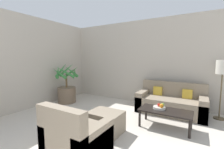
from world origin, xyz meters
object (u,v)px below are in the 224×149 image
at_px(potted_palm, 67,90).
at_px(ottoman, 106,122).
at_px(coffee_table, 165,112).
at_px(apple_green, 163,105).
at_px(fruit_bowl, 159,108).
at_px(floor_lamp, 223,71).
at_px(apple_red, 159,105).
at_px(sofa_loveseat, 170,103).
at_px(armchair, 76,138).
at_px(orange_fruit, 161,106).

height_order(potted_palm, ottoman, potted_palm).
distance_m(coffee_table, apple_green, 0.17).
bearing_deg(fruit_bowl, floor_lamp, 43.73).
distance_m(apple_red, ottoman, 1.21).
height_order(potted_palm, coffee_table, potted_palm).
height_order(coffee_table, fruit_bowl, fruit_bowl).
relative_size(sofa_loveseat, coffee_table, 1.62).
relative_size(potted_palm, coffee_table, 1.26).
bearing_deg(armchair, potted_palm, 140.12).
xyz_separation_m(apple_red, ottoman, (-0.83, -0.84, -0.26)).
bearing_deg(orange_fruit, armchair, -119.02).
distance_m(sofa_loveseat, apple_red, 0.98).
relative_size(floor_lamp, apple_red, 20.18).
bearing_deg(floor_lamp, sofa_loveseat, -172.00).
bearing_deg(floor_lamp, coffee_table, -132.23).
distance_m(fruit_bowl, apple_red, 0.06).
bearing_deg(orange_fruit, ottoman, -139.03).
bearing_deg(apple_red, orange_fruit, -42.59).
height_order(sofa_loveseat, floor_lamp, floor_lamp).
relative_size(floor_lamp, armchair, 1.73).
height_order(coffee_table, armchair, armchair).
distance_m(apple_green, ottoman, 1.29).
height_order(apple_red, apple_green, apple_green).
xyz_separation_m(potted_palm, coffee_table, (3.22, -0.24, -0.10)).
bearing_deg(potted_palm, ottoman, -25.05).
distance_m(armchair, ottoman, 0.83).
bearing_deg(potted_palm, armchair, -39.88).
relative_size(apple_green, armchair, 0.09).
bearing_deg(fruit_bowl, apple_red, 133.91).
height_order(apple_green, orange_fruit, orange_fruit).
bearing_deg(potted_palm, fruit_bowl, -4.01).
bearing_deg(fruit_bowl, ottoman, -135.32).
distance_m(sofa_loveseat, apple_green, 0.95).
distance_m(potted_palm, fruit_bowl, 3.10).
relative_size(potted_palm, ottoman, 2.06).
height_order(armchair, ottoman, armchair).
distance_m(orange_fruit, ottoman, 1.22).
height_order(sofa_loveseat, ottoman, sofa_loveseat).
height_order(coffee_table, ottoman, ottoman).
relative_size(floor_lamp, orange_fruit, 17.12).
bearing_deg(armchair, apple_green, 62.26).
relative_size(floor_lamp, coffee_table, 1.36).
distance_m(fruit_bowl, ottoman, 1.20).
xyz_separation_m(sofa_loveseat, floor_lamp, (1.10, 0.15, 0.91)).
distance_m(fruit_bowl, orange_fruit, 0.10).
distance_m(apple_red, orange_fruit, 0.09).
distance_m(potted_palm, armchair, 2.94).
distance_m(apple_red, armchair, 1.88).
height_order(coffee_table, apple_green, apple_green).
bearing_deg(ottoman, apple_red, 45.39).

